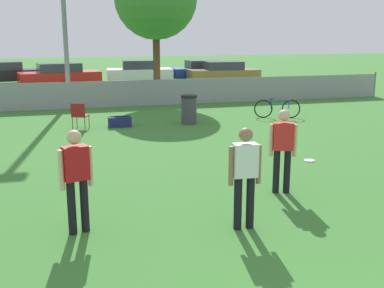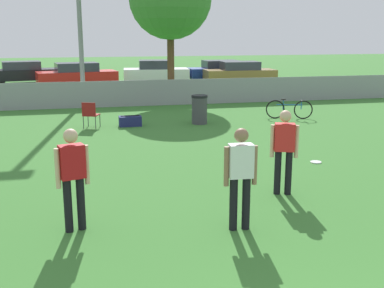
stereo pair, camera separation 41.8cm
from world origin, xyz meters
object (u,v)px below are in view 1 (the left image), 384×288
(folding_chair_sideline, at_px, (79,114))
(player_defender_red, at_px, (76,174))
(player_receiver_white, at_px, (245,171))
(parked_car_dark, at_px, (2,73))
(parked_car_white, at_px, (140,72))
(parked_car_blue, at_px, (204,71))
(frisbee_disc, at_px, (309,160))
(parked_car_tan, at_px, (223,73))
(bicycle_sideline, at_px, (277,109))
(parked_car_red, at_px, (60,75))
(gear_bag_sideline, at_px, (120,122))
(player_thrower_red, at_px, (283,145))
(trash_bin, at_px, (189,109))

(folding_chair_sideline, bearing_deg, player_defender_red, 109.28)
(player_receiver_white, relative_size, parked_car_dark, 0.37)
(parked_car_dark, bearing_deg, parked_car_white, -21.55)
(folding_chair_sideline, height_order, parked_car_blue, parked_car_blue)
(parked_car_white, bearing_deg, folding_chair_sideline, -102.00)
(frisbee_disc, relative_size, parked_car_tan, 0.06)
(bicycle_sideline, relative_size, parked_car_white, 0.39)
(player_receiver_white, distance_m, parked_car_dark, 25.12)
(parked_car_red, bearing_deg, parked_car_blue, -3.09)
(player_defender_red, distance_m, parked_car_tan, 22.77)
(player_defender_red, height_order, gear_bag_sideline, player_defender_red)
(parked_car_red, bearing_deg, parked_car_tan, -15.25)
(gear_bag_sideline, distance_m, parked_car_white, 14.01)
(player_thrower_red, relative_size, gear_bag_sideline, 2.23)
(bicycle_sideline, relative_size, parked_car_red, 0.34)
(player_thrower_red, distance_m, parked_car_blue, 22.29)
(folding_chair_sideline, distance_m, parked_car_white, 14.42)
(gear_bag_sideline, bearing_deg, parked_car_white, 77.70)
(bicycle_sideline, distance_m, parked_car_tan, 12.16)
(trash_bin, height_order, parked_car_red, parked_car_red)
(player_receiver_white, distance_m, parked_car_blue, 24.04)
(bicycle_sideline, xyz_separation_m, gear_bag_sideline, (-5.79, -0.09, -0.18))
(trash_bin, relative_size, parked_car_white, 0.24)
(folding_chair_sideline, xyz_separation_m, bicycle_sideline, (7.09, 0.18, -0.15))
(bicycle_sideline, distance_m, parked_car_red, 14.97)
(player_receiver_white, relative_size, parked_car_tan, 0.38)
(folding_chair_sideline, bearing_deg, bicycle_sideline, -156.36)
(parked_car_dark, xyz_separation_m, parked_car_blue, (12.34, -1.25, -0.02))
(bicycle_sideline, xyz_separation_m, trash_bin, (-3.42, -0.20, 0.14))
(parked_car_blue, bearing_deg, gear_bag_sideline, -118.99)
(folding_chair_sideline, xyz_separation_m, parked_car_red, (-0.48, 13.09, 0.16))
(folding_chair_sideline, relative_size, gear_bag_sideline, 1.17)
(player_thrower_red, height_order, player_receiver_white, same)
(gear_bag_sideline, xyz_separation_m, parked_car_dark, (-5.10, 15.29, 0.50))
(player_defender_red, xyz_separation_m, parked_car_tan, (9.60, 20.64, -0.29))
(player_defender_red, bearing_deg, frisbee_disc, 10.28)
(player_defender_red, bearing_deg, gear_bag_sideline, 61.75)
(trash_bin, xyz_separation_m, parked_car_tan, (5.50, 12.18, 0.17))
(folding_chair_sideline, bearing_deg, parked_car_blue, -98.97)
(player_thrower_red, relative_size, parked_car_tan, 0.38)
(player_thrower_red, distance_m, parked_car_white, 21.36)
(bicycle_sideline, height_order, parked_car_tan, parked_car_tan)
(folding_chair_sideline, height_order, trash_bin, trash_bin)
(player_defender_red, xyz_separation_m, parked_car_red, (-0.05, 21.58, -0.30))
(player_receiver_white, bearing_deg, player_thrower_red, 49.53)
(player_thrower_red, height_order, folding_chair_sideline, player_thrower_red)
(player_defender_red, relative_size, trash_bin, 1.68)
(parked_car_white, bearing_deg, trash_bin, -87.25)
(parked_car_red, height_order, parked_car_blue, parked_car_red)
(parked_car_tan, bearing_deg, trash_bin, -112.11)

